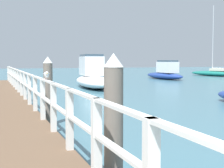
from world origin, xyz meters
The scene contains 7 objects.
pier_railing centered at (1.12, 13.58, 1.11)m, with size 0.12×25.68×1.09m.
dock_piling_near centered at (1.50, 4.38, 1.07)m, with size 0.29×0.29×2.12m.
dock_piling_far centered at (1.50, 10.25, 1.07)m, with size 0.29×0.29×2.12m.
seagull_foreground centered at (1.12, 8.12, 1.66)m, with size 0.19×0.48×0.21m.
boat_1 centered at (25.93, 34.83, 0.40)m, with size 3.96×7.17×8.63m.
boat_4 centered at (16.92, 31.03, 0.65)m, with size 2.07×6.53×1.95m.
boat_5 centered at (6.89, 23.64, 0.80)m, with size 2.99×7.59×2.41m.
Camera 1 is at (-0.18, -0.20, 2.03)m, focal length 54.54 mm.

